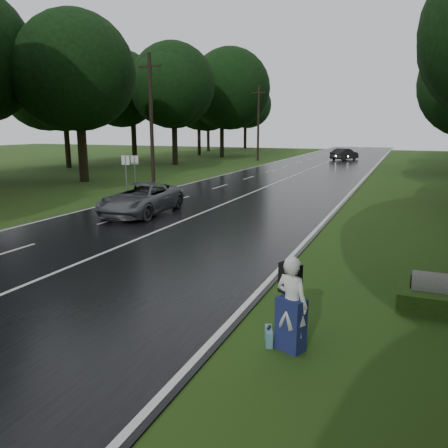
{
  "coord_description": "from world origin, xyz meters",
  "views": [
    {
      "loc": [
        9.02,
        -8.03,
        4.08
      ],
      "look_at": [
        3.8,
        4.46,
        1.1
      ],
      "focal_mm": 35.21,
      "sensor_mm": 36.0,
      "label": 1
    }
  ],
  "objects": [
    {
      "name": "ground",
      "position": [
        0.0,
        0.0,
        0.0
      ],
      "size": [
        160.0,
        160.0,
        0.0
      ],
      "primitive_type": "plane",
      "color": "#264313",
      "rests_on": "ground"
    },
    {
      "name": "road",
      "position": [
        0.0,
        20.0,
        0.02
      ],
      "size": [
        12.0,
        140.0,
        0.04
      ],
      "primitive_type": "cube",
      "color": "black",
      "rests_on": "ground"
    },
    {
      "name": "lane_center",
      "position": [
        0.0,
        20.0,
        0.04
      ],
      "size": [
        0.12,
        140.0,
        0.01
      ],
      "primitive_type": "cube",
      "color": "silver",
      "rests_on": "road"
    },
    {
      "name": "grey_car",
      "position": [
        -2.59,
        9.5,
        0.77
      ],
      "size": [
        2.77,
        5.4,
        1.46
      ],
      "primitive_type": "imported",
      "rotation": [
        0.0,
        0.0,
        0.07
      ],
      "color": "#525458",
      "rests_on": "road"
    },
    {
      "name": "far_car",
      "position": [
        1.45,
        49.76,
        0.77
      ],
      "size": [
        3.18,
        4.65,
        1.45
      ],
      "primitive_type": "imported",
      "rotation": [
        0.0,
        0.0,
        2.73
      ],
      "color": "black",
      "rests_on": "road"
    },
    {
      "name": "hitchhiker",
      "position": [
        7.25,
        -0.56,
        0.84
      ],
      "size": [
        0.78,
        0.75,
        1.82
      ],
      "color": "silver",
      "rests_on": "ground"
    },
    {
      "name": "suitcase",
      "position": [
        6.82,
        -0.52,
        0.16
      ],
      "size": [
        0.27,
        0.45,
        0.31
      ],
      "primitive_type": "cube",
      "rotation": [
        0.0,
        0.0,
        0.37
      ],
      "color": "teal",
      "rests_on": "ground"
    },
    {
      "name": "culvert",
      "position": [
        10.13,
        2.73,
        0.0
      ],
      "size": [
        1.61,
        0.8,
        0.8
      ],
      "primitive_type": "cylinder",
      "rotation": [
        0.0,
        1.57,
        0.0
      ],
      "color": "slate",
      "rests_on": "ground"
    },
    {
      "name": "utility_pole_mid",
      "position": [
        -8.5,
        20.17,
        0.0
      ],
      "size": [
        1.8,
        0.28,
        9.26
      ],
      "primitive_type": null,
      "color": "black",
      "rests_on": "ground"
    },
    {
      "name": "utility_pole_far",
      "position": [
        -8.5,
        44.89,
        0.0
      ],
      "size": [
        1.8,
        0.28,
        9.14
      ],
      "primitive_type": null,
      "color": "black",
      "rests_on": "ground"
    },
    {
      "name": "road_sign_a",
      "position": [
        -7.2,
        14.92,
        0.0
      ],
      "size": [
        0.57,
        0.1,
        2.39
      ],
      "primitive_type": null,
      "color": "white",
      "rests_on": "ground"
    },
    {
      "name": "road_sign_b",
      "position": [
        -7.2,
        15.89,
        0.0
      ],
      "size": [
        0.56,
        0.1,
        2.33
      ],
      "primitive_type": null,
      "color": "white",
      "rests_on": "ground"
    },
    {
      "name": "tree_left_d",
      "position": [
        -14.0,
        19.05,
        0.0
      ],
      "size": [
        9.33,
        9.33,
        14.58
      ],
      "primitive_type": null,
      "color": "black",
      "rests_on": "ground"
    },
    {
      "name": "tree_left_e",
      "position": [
        -15.14,
        35.57,
        0.0
      ],
      "size": [
        9.75,
        9.75,
        15.23
      ],
      "primitive_type": null,
      "color": "black",
      "rests_on": "ground"
    },
    {
      "name": "tree_left_f",
      "position": [
        -15.13,
        49.0,
        0.0
      ],
      "size": [
        9.86,
        9.86,
        15.4
      ],
      "primitive_type": null,
      "color": "black",
      "rests_on": "ground"
    }
  ]
}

